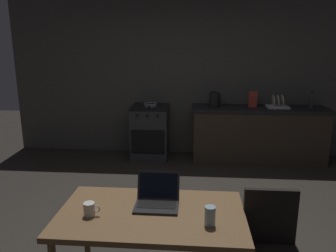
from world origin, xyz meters
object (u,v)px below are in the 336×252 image
at_px(dining_table, 151,221).
at_px(frying_pan, 150,105).
at_px(coffee_mug, 90,209).
at_px(laptop, 157,199).
at_px(chair, 271,245).
at_px(bottle, 311,101).
at_px(stove_oven, 150,132).
at_px(cereal_box, 253,99).
at_px(electric_kettle, 214,99).
at_px(dish_rack, 278,105).
at_px(drinking_glass, 210,216).

height_order(dining_table, frying_pan, frying_pan).
bearing_deg(dining_table, frying_pan, 97.74).
bearing_deg(coffee_mug, laptop, 23.20).
xyz_separation_m(chair, bottle, (1.27, 3.21, 0.50)).
distance_m(chair, bottle, 3.49).
bearing_deg(dining_table, stove_oven, 97.82).
relative_size(laptop, coffee_mug, 2.71).
height_order(laptop, cereal_box, cereal_box).
relative_size(electric_kettle, frying_pan, 0.63).
height_order(dining_table, coffee_mug, coffee_mug).
bearing_deg(stove_oven, dish_rack, 0.07).
bearing_deg(chair, electric_kettle, 95.32).
bearing_deg(drinking_glass, dish_rack, 70.32).
height_order(frying_pan, dish_rack, dish_rack).
xyz_separation_m(laptop, coffee_mug, (-0.45, -0.19, 0.00)).
height_order(stove_oven, laptop, laptop).
xyz_separation_m(dining_table, bottle, (2.12, 3.19, 0.36)).
distance_m(laptop, dish_rack, 3.52).
xyz_separation_m(coffee_mug, drinking_glass, (0.83, -0.06, 0.02)).
distance_m(dining_table, drinking_glass, 0.45).
bearing_deg(dining_table, electric_kettle, 79.37).
xyz_separation_m(drinking_glass, dish_rack, (1.21, 3.38, 0.14)).
height_order(stove_oven, bottle, bottle).
distance_m(stove_oven, coffee_mug, 3.34).
distance_m(laptop, frying_pan, 3.14).
distance_m(stove_oven, electric_kettle, 1.19).
bearing_deg(stove_oven, bottle, -1.06).
relative_size(dining_table, bottle, 4.87).
relative_size(stove_oven, laptop, 2.78).
bearing_deg(laptop, stove_oven, 86.86).
bearing_deg(stove_oven, drinking_glass, -75.84).
distance_m(electric_kettle, cereal_box, 0.62).
height_order(laptop, drinking_glass, laptop).
height_order(electric_kettle, dish_rack, electric_kettle).
xyz_separation_m(stove_oven, bottle, (2.57, -0.05, 0.57)).
relative_size(bottle, cereal_box, 1.06).
bearing_deg(dish_rack, frying_pan, -179.16).
height_order(drinking_glass, cereal_box, cereal_box).
relative_size(chair, electric_kettle, 3.59).
bearing_deg(electric_kettle, drinking_glass, -93.37).
xyz_separation_m(laptop, dish_rack, (1.59, 3.13, 0.16)).
bearing_deg(laptop, dining_table, -115.02).
distance_m(frying_pan, cereal_box, 1.67).
height_order(electric_kettle, cereal_box, cereal_box).
bearing_deg(bottle, chair, -111.61).
relative_size(chair, laptop, 2.80).
height_order(electric_kettle, frying_pan, electric_kettle).
bearing_deg(cereal_box, laptop, -110.84).
bearing_deg(cereal_box, dish_rack, -2.92).
bearing_deg(electric_kettle, dish_rack, 0.00).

